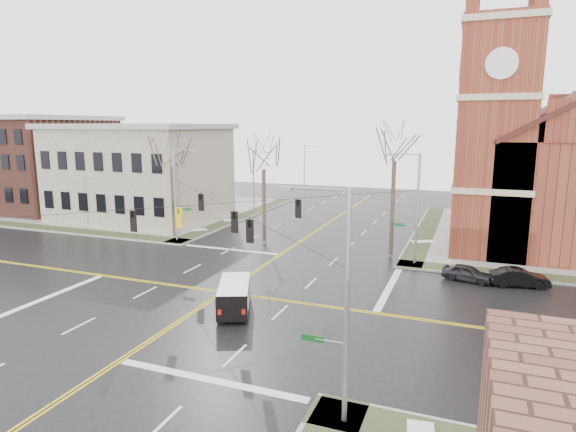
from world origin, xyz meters
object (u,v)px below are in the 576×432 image
(streetlight_north_a, at_px, (254,180))
(tree_ne, at_px, (395,155))
(signal_pole_nw, at_px, (176,192))
(signal_pole_ne, at_px, (415,206))
(signal_pole_se, at_px, (342,301))
(parked_car_a, at_px, (468,273))
(tree_nw_far, at_px, (171,161))
(cargo_van, at_px, (235,294))
(tree_nw_near, at_px, (264,165))
(parked_car_b, at_px, (519,278))
(streetlight_north_b, at_px, (305,167))

(streetlight_north_a, height_order, tree_ne, tree_ne)
(signal_pole_nw, bearing_deg, signal_pole_ne, 0.00)
(signal_pole_ne, bearing_deg, signal_pole_se, -90.00)
(signal_pole_ne, distance_m, signal_pole_se, 23.00)
(streetlight_north_a, bearing_deg, signal_pole_ne, -36.90)
(signal_pole_ne, height_order, signal_pole_nw, same)
(parked_car_a, distance_m, tree_nw_far, 29.42)
(signal_pole_se, distance_m, tree_ne, 25.49)
(cargo_van, bearing_deg, tree_ne, 43.18)
(signal_pole_ne, height_order, tree_nw_near, tree_nw_near)
(parked_car_a, height_order, parked_car_b, parked_car_b)
(streetlight_north_b, relative_size, tree_nw_near, 0.76)
(parked_car_a, bearing_deg, signal_pole_nw, 97.23)
(tree_nw_far, relative_size, tree_nw_near, 1.02)
(signal_pole_se, bearing_deg, signal_pole_ne, 90.00)
(parked_car_a, bearing_deg, signal_pole_ne, 69.73)
(signal_pole_nw, distance_m, parked_car_a, 27.43)
(parked_car_b, bearing_deg, signal_pole_ne, 59.51)
(streetlight_north_a, height_order, parked_car_a, streetlight_north_a)
(parked_car_b, xyz_separation_m, tree_nw_near, (-22.26, 5.46, 6.99))
(parked_car_a, height_order, tree_nw_near, tree_nw_near)
(tree_nw_near, bearing_deg, streetlight_north_b, 102.45)
(signal_pole_se, distance_m, parked_car_b, 22.05)
(signal_pole_ne, bearing_deg, tree_ne, 135.39)
(cargo_van, bearing_deg, tree_nw_near, 84.43)
(streetlight_north_a, height_order, parked_car_b, streetlight_north_a)
(cargo_van, height_order, tree_nw_far, tree_nw_far)
(signal_pole_nw, height_order, streetlight_north_b, signal_pole_nw)
(streetlight_north_b, xyz_separation_m, tree_ne, (19.85, -34.41, 4.40))
(signal_pole_se, xyz_separation_m, parked_car_a, (4.29, 20.16, -4.34))
(streetlight_north_b, height_order, parked_car_a, streetlight_north_b)
(cargo_van, bearing_deg, parked_car_b, 10.28)
(tree_nw_near, bearing_deg, signal_pole_ne, -10.33)
(streetlight_north_a, relative_size, tree_nw_far, 0.74)
(signal_pole_ne, bearing_deg, tree_nw_far, 176.92)
(tree_nw_near, bearing_deg, parked_car_b, -13.78)
(streetlight_north_a, relative_size, tree_ne, 0.65)
(tree_nw_near, bearing_deg, tree_ne, -2.54)
(parked_car_a, bearing_deg, tree_nw_far, 94.93)
(signal_pole_se, distance_m, streetlight_north_a, 45.20)
(signal_pole_ne, height_order, tree_ne, tree_ne)
(signal_pole_ne, distance_m, streetlight_north_b, 42.61)
(streetlight_north_a, bearing_deg, tree_nw_far, -97.35)
(tree_nw_far, relative_size, tree_ne, 0.88)
(signal_pole_nw, height_order, streetlight_north_a, signal_pole_nw)
(streetlight_north_b, bearing_deg, signal_pole_nw, -91.05)
(tree_nw_far, bearing_deg, parked_car_b, -7.38)
(parked_car_a, height_order, tree_ne, tree_ne)
(parked_car_a, distance_m, tree_ne, 11.56)
(signal_pole_se, xyz_separation_m, parked_car_b, (7.76, 20.18, -4.30))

